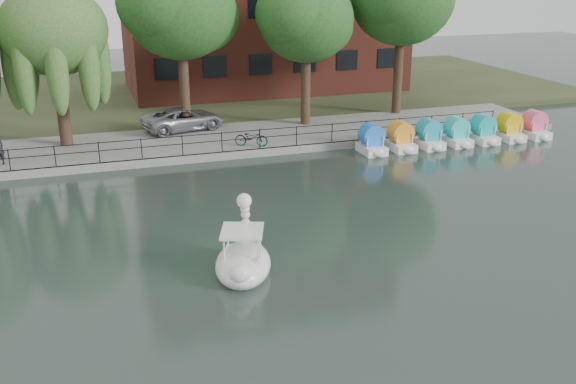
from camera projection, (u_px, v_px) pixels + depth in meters
ground_plane at (312, 271)px, 20.88m from camera, size 120.00×120.00×0.00m
promenade at (211, 141)px, 35.12m from camera, size 40.00×6.00×0.40m
kerb at (223, 156)px, 32.48m from camera, size 40.00×0.25×0.40m
land_strip at (173, 94)px, 47.64m from camera, size 60.00×22.00×0.36m
railing at (222, 137)px, 32.34m from camera, size 32.00×0.05×1.00m
willow_mid at (53, 31)px, 31.77m from camera, size 5.32×5.32×8.15m
broadleaf_center at (180, 10)px, 34.29m from camera, size 6.00×6.00×9.25m
broadleaf_right at (306, 20)px, 36.12m from camera, size 5.40×5.40×8.32m
minivan at (184, 117)px, 36.41m from camera, size 3.66×5.78×1.49m
bicycle at (251, 137)px, 33.34m from camera, size 1.28×1.81×1.00m
swan_boat at (243, 258)px, 20.59m from camera, size 2.60×3.25×2.40m
pedal_boat_row at (457, 134)px, 35.03m from camera, size 11.35×1.70×1.40m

